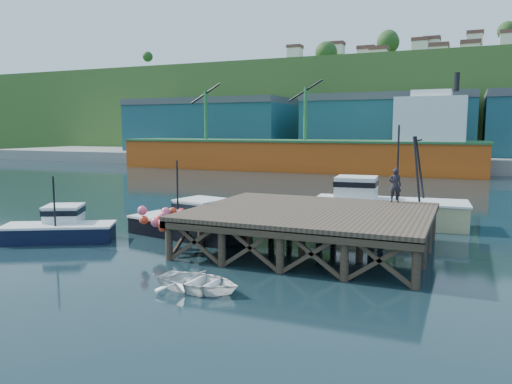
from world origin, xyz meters
The scene contains 12 objects.
ground centered at (0.00, 0.00, 0.00)m, with size 300.00×300.00×0.00m, color black.
wharf centered at (5.50, -0.19, 1.94)m, with size 12.00×10.00×2.62m.
far_quay centered at (0.00, 70.00, 1.00)m, with size 160.00×40.00×2.00m, color gray.
warehouse_left centered at (-35.00, 65.00, 6.50)m, with size 32.00×16.00×9.00m, color #1A4656.
warehouse_mid centered at (0.00, 65.00, 6.50)m, with size 28.00×16.00×9.00m, color #1A4656.
cargo_ship centered at (-8.46, 48.00, 3.31)m, with size 55.50×10.00×13.75m.
hillside centered at (0.00, 100.00, 11.00)m, with size 220.00×50.00×22.00m, color #2D511E.
boat_navy centered at (-8.18, -3.53, 0.75)m, with size 6.29×4.74×3.74m.
boat_black centered at (-2.07, 0.48, 0.83)m, with size 7.71×6.39×4.52m.
trawler centered at (8.05, 8.48, 1.35)m, with size 10.00×4.22×6.54m.
dinghy centered at (3.43, -8.24, 0.36)m, with size 2.50×3.51×0.73m, color white.
dockworker centered at (9.11, 4.40, 3.10)m, with size 0.71×0.46×1.94m, color black.
Camera 1 is at (12.86, -24.69, 6.27)m, focal length 35.00 mm.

